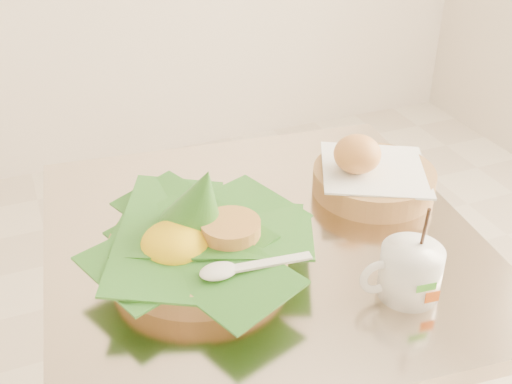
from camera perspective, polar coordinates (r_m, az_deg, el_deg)
name	(u,v)px	position (r m, az deg, el deg)	size (l,w,h in m)	color
cafe_table	(262,335)	(1.21, 0.57, -12.57)	(0.77, 0.77, 0.75)	gray
rice_basket	(199,237)	(0.99, -5.11, -4.04)	(0.34, 0.34, 0.17)	#B18A4C
bread_basket	(371,175)	(1.18, 10.18, 1.46)	(0.25, 0.25, 0.12)	#B18A4C
coffee_mug	(409,271)	(0.95, 13.42, -6.84)	(0.12, 0.09, 0.16)	white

